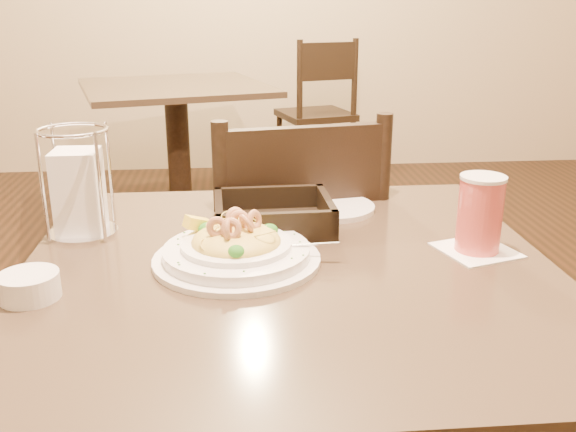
{
  "coord_description": "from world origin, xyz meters",
  "views": [
    {
      "loc": [
        -0.09,
        -1.0,
        1.17
      ],
      "look_at": [
        0.0,
        0.02,
        0.82
      ],
      "focal_mm": 40.0,
      "sensor_mm": 36.0,
      "label": 1
    }
  ],
  "objects": [
    {
      "name": "dining_chair_near",
      "position": [
        0.04,
        0.45,
        0.5
      ],
      "size": [
        0.48,
        0.48,
        0.93
      ],
      "rotation": [
        0.0,
        0.0,
        3.3
      ],
      "color": "black",
      "rests_on": "ground"
    },
    {
      "name": "dining_chair_far",
      "position": [
        0.46,
        3.0,
        0.5
      ],
      "size": [
        0.52,
        0.52,
        0.93
      ],
      "rotation": [
        0.0,
        0.0,
        3.41
      ],
      "color": "black",
      "rests_on": "ground"
    },
    {
      "name": "butter_ramekin",
      "position": [
        -0.4,
        -0.09,
        0.76
      ],
      "size": [
        0.11,
        0.11,
        0.04
      ],
      "primitive_type": "cylinder",
      "rotation": [
        0.0,
        0.0,
        -0.18
      ],
      "color": "white",
      "rests_on": "main_table"
    },
    {
      "name": "bread_basket",
      "position": [
        -0.01,
        0.18,
        0.76
      ],
      "size": [
        0.23,
        0.19,
        0.06
      ],
      "rotation": [
        0.0,
        0.0,
        0.03
      ],
      "color": "black",
      "rests_on": "main_table"
    },
    {
      "name": "background_table",
      "position": [
        -0.38,
        2.37,
        0.5
      ],
      "size": [
        1.11,
        1.11,
        0.74
      ],
      "rotation": [
        0.0,
        0.0,
        0.27
      ],
      "color": "black",
      "rests_on": "ground"
    },
    {
      "name": "main_table",
      "position": [
        0.0,
        0.0,
        0.5
      ],
      "size": [
        0.9,
        0.9,
        0.74
      ],
      "color": "black",
      "rests_on": "ground"
    },
    {
      "name": "pasta_bowl",
      "position": [
        -0.09,
        0.02,
        0.76
      ],
      "size": [
        0.32,
        0.29,
        0.09
      ],
      "rotation": [
        0.0,
        0.0,
        -0.25
      ],
      "color": "white",
      "rests_on": "main_table"
    },
    {
      "name": "side_plate",
      "position": [
        0.12,
        0.28,
        0.74
      ],
      "size": [
        0.24,
        0.24,
        0.01
      ],
      "primitive_type": "cylinder",
      "rotation": [
        0.0,
        0.0,
        -0.42
      ],
      "color": "white",
      "rests_on": "main_table"
    },
    {
      "name": "napkin_caddy",
      "position": [
        -0.38,
        0.18,
        0.83
      ],
      "size": [
        0.13,
        0.13,
        0.21
      ],
      "rotation": [
        0.0,
        0.0,
        -0.04
      ],
      "color": "silver",
      "rests_on": "main_table"
    },
    {
      "name": "drink_glass",
      "position": [
        0.34,
        0.03,
        0.81
      ],
      "size": [
        0.15,
        0.15,
        0.14
      ],
      "rotation": [
        0.0,
        0.0,
        0.3
      ],
      "color": "white",
      "rests_on": "main_table"
    }
  ]
}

